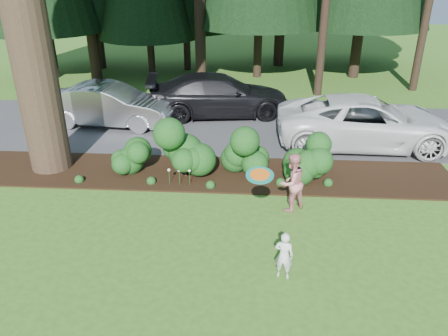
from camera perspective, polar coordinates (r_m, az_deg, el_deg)
name	(u,v)px	position (r m, az deg, el deg)	size (l,w,h in m)	color
ground	(177,232)	(10.94, -6.22, -8.29)	(80.00, 80.00, 0.00)	#34641C
mulch_bed	(194,173)	(13.72, -4.00, -0.66)	(16.00, 2.50, 0.05)	black
driveway	(207,127)	(17.60, -2.20, 5.42)	(22.00, 6.00, 0.03)	#38383A
shrub_row	(218,152)	(13.21, -0.85, 2.08)	(6.53, 1.60, 1.61)	#164717
lily_cluster	(179,171)	(12.80, -5.89, -0.40)	(0.69, 0.09, 0.57)	#164717
car_silver_wagon	(110,105)	(18.08, -14.72, 7.96)	(1.75, 5.02, 1.65)	#B2B2B7
car_white_suv	(367,122)	(16.27, 18.13, 5.74)	(2.89, 6.28, 1.74)	silver
car_dark_suv	(219,95)	(18.71, -0.64, 9.50)	(2.43, 5.98, 1.73)	black
child	(284,255)	(9.28, 7.83, -11.24)	(0.40, 0.26, 1.10)	silver
adult	(292,182)	(11.55, 8.82, -1.88)	(0.78, 0.61, 1.61)	red
frisbee	(260,175)	(8.41, 4.70, -0.93)	(0.55, 0.54, 0.14)	#15786A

